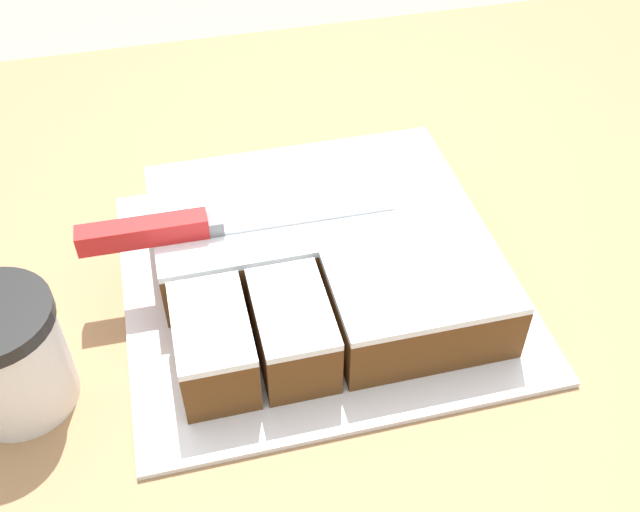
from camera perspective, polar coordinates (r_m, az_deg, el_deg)
countertop at (r=1.15m, az=0.79°, el=-18.93°), size 1.40×1.10×0.95m
cake_board at (r=0.76m, az=0.00°, el=-1.97°), size 0.39×0.36×0.01m
cake at (r=0.73m, az=0.16°, el=0.16°), size 0.31×0.28×0.07m
knife at (r=0.71m, az=-11.31°, el=2.01°), size 0.30×0.02×0.02m
coffee_cup at (r=0.68m, az=-22.75°, el=-7.05°), size 0.10×0.10×0.11m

